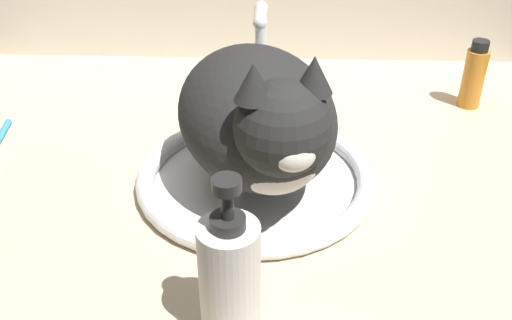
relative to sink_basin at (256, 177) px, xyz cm
name	(u,v)px	position (x,y,z in cm)	size (l,w,h in cm)	color
countertop	(237,178)	(-2.90, 3.53, -2.64)	(110.03, 81.62, 3.00)	#CCB793
sink_basin	(256,177)	(0.00, 0.00, 0.00)	(33.10, 33.10, 2.59)	white
faucet	(261,73)	(0.00, 21.57, 6.04)	(17.65, 9.66, 18.90)	silver
cat	(260,119)	(0.62, -1.89, 10.33)	(27.42, 38.74, 20.56)	black
soap_pump_bottle	(230,278)	(-1.58, -26.13, 6.06)	(6.02, 6.02, 18.83)	silver
amber_bottle	(474,76)	(35.91, 25.14, 4.43)	(3.71, 3.71, 11.86)	#C67A23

